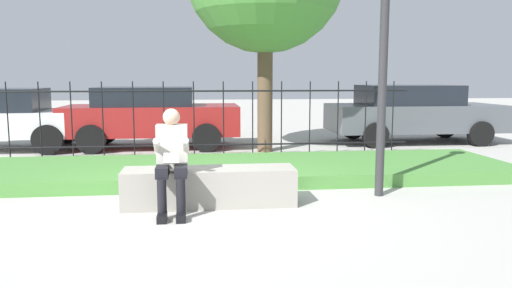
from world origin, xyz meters
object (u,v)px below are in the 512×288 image
at_px(car_parked_right, 412,112).
at_px(street_lamp, 384,33).
at_px(stone_bench, 210,189).
at_px(car_parked_center, 151,115).
at_px(person_seated_reader, 172,156).

height_order(car_parked_right, street_lamp, street_lamp).
relative_size(stone_bench, street_lamp, 0.61).
relative_size(car_parked_right, car_parked_center, 1.05).
xyz_separation_m(stone_bench, person_seated_reader, (-0.46, -0.33, 0.49)).
relative_size(person_seated_reader, car_parked_right, 0.30).
relative_size(car_parked_center, street_lamp, 1.11).
bearing_deg(person_seated_reader, stone_bench, 35.33).
relative_size(stone_bench, car_parked_center, 0.55).
distance_m(person_seated_reader, car_parked_right, 8.34).
bearing_deg(car_parked_center, street_lamp, -55.43).
height_order(car_parked_right, car_parked_center, car_parked_right).
distance_m(person_seated_reader, car_parked_center, 5.89).
bearing_deg(person_seated_reader, street_lamp, 11.32).
bearing_deg(stone_bench, car_parked_right, 47.19).
bearing_deg(car_parked_right, car_parked_center, -178.36).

